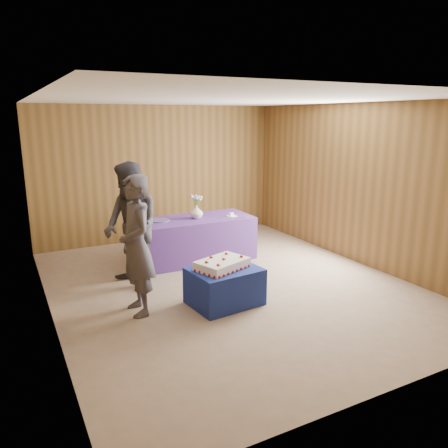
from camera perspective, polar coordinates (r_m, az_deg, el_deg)
ground at (r=6.65m, az=0.65°, el=-7.96°), size 6.00×6.00×0.00m
room_shell at (r=6.21m, az=0.69°, el=7.69°), size 5.04×6.04×2.72m
cake_table at (r=5.93m, az=0.07°, el=-8.12°), size 0.97×0.79×0.50m
serving_table at (r=7.70m, az=-3.76°, el=-1.96°), size 2.01×0.93×0.75m
sheet_cake at (r=5.83m, az=-0.24°, el=-5.26°), size 0.81×0.68×0.16m
vase at (r=7.57m, az=-3.60°, el=1.58°), size 0.24×0.24×0.23m
flower_spray at (r=7.52m, az=-3.63°, el=3.47°), size 0.22×0.21×0.17m
platter at (r=7.47m, az=-8.37°, el=0.47°), size 0.43×0.43×0.02m
plate at (r=7.75m, az=0.97°, el=1.07°), size 0.21×0.21×0.01m
cake_slice at (r=7.74m, az=0.98°, el=1.33°), size 0.07×0.06×0.08m
knife at (r=7.60m, az=1.95°, el=0.78°), size 0.26×0.04×0.00m
guest_left at (r=5.57m, az=-11.36°, el=-2.81°), size 0.44×0.66×1.79m
guest_right at (r=6.43m, az=-12.01°, el=-0.31°), size 0.90×1.04×1.86m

